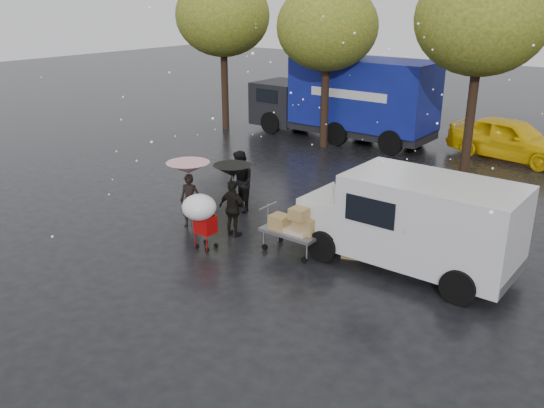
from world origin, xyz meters
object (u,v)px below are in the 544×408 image
Objects in this scene: person_black at (233,209)px; white_van at (414,221)px; person_pink at (190,201)px; blue_truck at (345,99)px; shopping_cart at (200,210)px; vendor_cart at (295,226)px; yellow_taxi at (510,139)px.

person_black is 0.31× the size of white_van.
blue_truck is (-1.97, 11.31, 1.01)m from person_pink.
white_van reaches higher than shopping_cart.
shopping_cart is (-0.04, -1.16, 0.30)m from person_black.
shopping_cart is (1.34, -0.94, 0.32)m from person_pink.
vendor_cart is at bearing -64.54° from blue_truck.
person_black is 0.33× the size of yellow_taxi.
person_pink reaches higher than vendor_cart.
vendor_cart is 2.83m from white_van.
person_black is at bearing 88.17° from shopping_cart.
person_black is 1.04× the size of shopping_cart.
white_van is (4.48, 1.15, 0.40)m from person_black.
white_van is 11.09m from yellow_taxi.
white_van is at bearing -51.79° from blue_truck.
person_black is at bearing 173.22° from yellow_taxi.
white_van is at bearing -168.46° from person_black.
shopping_cart is at bearing -59.17° from person_pink.
white_van is 1.05× the size of yellow_taxi.
white_van is at bearing 21.95° from vendor_cart.
shopping_cart is 0.31× the size of yellow_taxi.
white_van is (2.59, 1.05, 0.43)m from vendor_cart.
shopping_cart is at bearing -74.90° from blue_truck.
yellow_taxi is (6.72, 1.09, -0.96)m from blue_truck.
person_pink is 6.03m from white_van.
person_pink is 1.01× the size of shopping_cart.
person_pink is 0.98× the size of vendor_cart.
shopping_cart is 0.18× the size of blue_truck.
blue_truck is at bearing 107.93° from yellow_taxi.
person_black is 1.20m from shopping_cart.
vendor_cart is at bearing -18.24° from person_pink.
person_pink is at bearing -80.13° from blue_truck.
person_pink is at bearing -166.80° from white_van.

